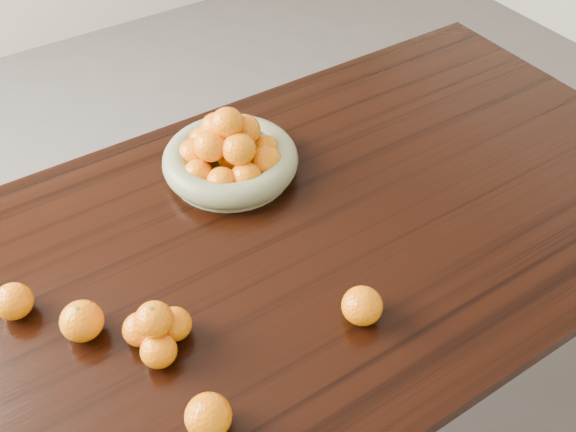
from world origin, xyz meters
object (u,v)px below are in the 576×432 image
dining_table (279,267)px  orange_pyramid (157,330)px  fruit_bowl (230,156)px  loose_orange_0 (82,321)px

dining_table → orange_pyramid: 0.37m
dining_table → orange_pyramid: size_ratio=15.83×
dining_table → fruit_bowl: bearing=84.1°
dining_table → loose_orange_0: loose_orange_0 is taller
orange_pyramid → loose_orange_0: orange_pyramid is taller
fruit_bowl → loose_orange_0: fruit_bowl is taller
dining_table → fruit_bowl: 0.29m
fruit_bowl → loose_orange_0: 0.52m
orange_pyramid → loose_orange_0: (-0.11, 0.10, -0.01)m
orange_pyramid → fruit_bowl: bearing=45.5°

